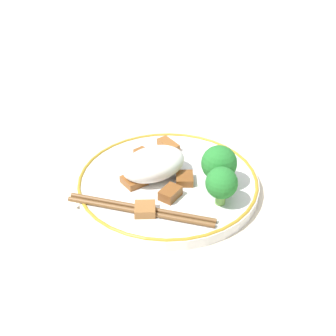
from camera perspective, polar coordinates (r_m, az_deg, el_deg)
ground_plane at (r=0.69m, az=0.00°, el=-2.43°), size 3.00×3.00×0.00m
plate at (r=0.68m, az=0.00°, el=-1.79°), size 0.26×0.26×0.02m
rice_mound at (r=0.67m, az=-1.76°, el=0.51°), size 0.10×0.07×0.04m
broccoli_back_left at (r=0.62m, az=6.55°, el=-1.89°), size 0.04×0.04×0.06m
broccoli_back_center at (r=0.65m, az=6.24°, el=0.50°), size 0.05×0.05×0.06m
meat_near_front at (r=0.67m, az=-4.17°, el=-1.52°), size 0.03×0.03×0.01m
meat_near_left at (r=0.62m, az=-2.82°, el=-5.04°), size 0.04×0.04×0.01m
meat_near_right at (r=0.67m, az=2.03°, el=-1.30°), size 0.04×0.04×0.01m
meat_near_back at (r=0.64m, az=0.28°, el=-3.10°), size 0.04×0.03×0.01m
meat_on_rice_edge at (r=0.75m, az=0.04°, el=2.84°), size 0.02×0.04×0.01m
meat_mid_left at (r=0.72m, az=-3.24°, el=1.61°), size 0.02×0.03×0.01m
chopsticks at (r=0.62m, az=-3.38°, el=-5.09°), size 0.15×0.16×0.01m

